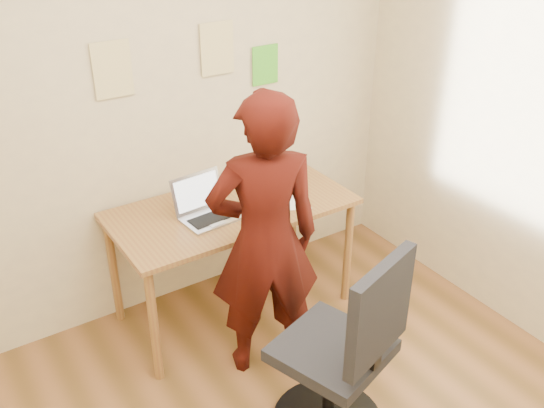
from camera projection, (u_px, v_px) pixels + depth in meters
room at (329, 244)px, 2.01m from camera, size 3.58×3.58×2.78m
desk at (232, 219)px, 3.55m from camera, size 1.40×0.70×0.74m
laptop at (206, 208)px, 3.38m from camera, size 0.33×0.30×0.22m
paper_sheet at (290, 199)px, 3.58m from camera, size 0.28×0.33×0.00m
phone at (277, 212)px, 3.44m from camera, size 0.08×0.13×0.01m
wall_note_left at (112, 70)px, 3.16m from camera, size 0.21×0.00×0.30m
wall_note_mid at (217, 49)px, 3.45m from camera, size 0.21×0.00×0.30m
wall_note_right at (265, 65)px, 3.67m from camera, size 0.18×0.00×0.24m
office_chair at (344, 362)px, 2.79m from camera, size 0.59×0.60×1.06m
person at (265, 241)px, 3.07m from camera, size 0.68×0.55×1.60m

